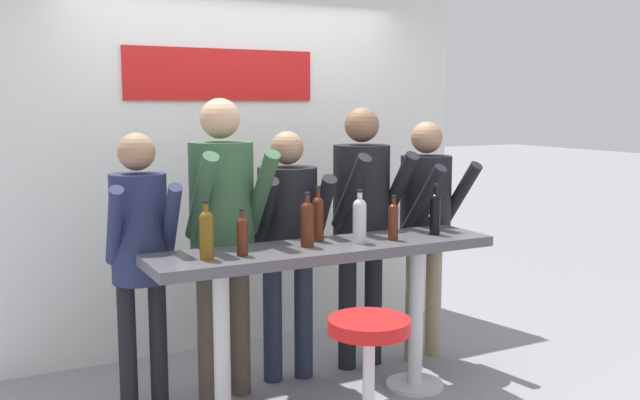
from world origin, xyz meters
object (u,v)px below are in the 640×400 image
object	(u,v)px
person_center_right	(426,214)
wine_glass_0	(434,210)
wine_bottle_6	(435,212)
wine_bottle_1	(206,232)
tasting_table	(326,276)
person_center_left	(288,229)
wine_bottle_2	(393,220)
wine_bottle_4	(360,218)
wine_bottle_3	(242,234)
person_far_left	(140,241)
bar_stool	(369,366)
wine_bottle_0	(318,216)
person_left	(222,216)
person_center	(362,209)
wine_bottle_5	(307,222)

from	to	relation	value
person_center_right	wine_glass_0	bearing A→B (deg)	-125.26
wine_bottle_6	person_center_right	bearing A→B (deg)	59.89
person_center_right	wine_bottle_1	distance (m)	1.78
tasting_table	person_center_left	world-z (taller)	person_center_left
tasting_table	wine_bottle_2	xyz separation A→B (m)	(0.42, -0.06, 0.31)
person_center_left	wine_bottle_4	xyz separation A→B (m)	(0.21, -0.52, 0.13)
wine_bottle_3	wine_bottle_4	size ratio (longest dim) A/B	0.81
wine_bottle_6	person_far_left	bearing A→B (deg)	165.74
tasting_table	wine_bottle_6	distance (m)	0.81
bar_stool	wine_bottle_4	xyz separation A→B (m)	(0.31, 0.61, 0.63)
wine_bottle_2	wine_bottle_0	bearing A→B (deg)	157.31
wine_bottle_6	person_left	bearing A→B (deg)	160.92
wine_bottle_2	wine_glass_0	bearing A→B (deg)	21.49
person_center	wine_bottle_5	size ratio (longest dim) A/B	5.62
wine_bottle_0	person_center	bearing A→B (deg)	34.49
tasting_table	wine_bottle_4	bearing A→B (deg)	-10.82
wine_bottle_0	wine_bottle_3	bearing A→B (deg)	-162.72
person_center	person_center_right	size ratio (longest dim) A/B	1.06
person_center_right	person_center_left	bearing A→B (deg)	167.63
wine_bottle_4	wine_bottle_3	bearing A→B (deg)	-178.86
person_left	wine_bottle_2	xyz separation A→B (m)	(0.90, -0.45, -0.03)
wine_bottle_3	wine_bottle_6	world-z (taller)	wine_bottle_6
wine_bottle_0	wine_bottle_1	world-z (taller)	wine_bottle_0
person_center_right	wine_bottle_2	world-z (taller)	person_center_right
tasting_table	wine_bottle_0	world-z (taller)	wine_bottle_0
person_far_left	tasting_table	bearing A→B (deg)	-18.01
bar_stool	wine_bottle_0	bearing A→B (deg)	81.38
wine_bottle_0	wine_bottle_6	bearing A→B (deg)	-11.21
wine_bottle_4	wine_bottle_5	bearing A→B (deg)	173.27
wine_bottle_0	wine_bottle_1	bearing A→B (deg)	-167.13
person_center	wine_bottle_1	xyz separation A→B (m)	(-1.25, -0.52, 0.03)
wine_glass_0	wine_bottle_5	bearing A→B (deg)	-173.49
wine_bottle_2	wine_bottle_5	xyz separation A→B (m)	(-0.54, 0.06, 0.02)
wine_bottle_6	wine_glass_0	world-z (taller)	wine_bottle_6
wine_bottle_2	wine_bottle_6	world-z (taller)	wine_bottle_6
person_far_left	wine_bottle_3	distance (m)	0.63
person_center_right	wine_bottle_5	size ratio (longest dim) A/B	5.31
tasting_table	wine_bottle_3	xyz separation A→B (m)	(-0.53, -0.05, 0.30)
bar_stool	wine_bottle_2	world-z (taller)	wine_bottle_2
person_far_left	wine_bottle_5	distance (m)	0.94
tasting_table	wine_bottle_6	bearing A→B (deg)	-2.33
bar_stool	wine_bottle_1	bearing A→B (deg)	136.11
wine_bottle_5	wine_bottle_6	distance (m)	0.86
tasting_table	person_left	size ratio (longest dim) A/B	1.14
tasting_table	person_center_right	size ratio (longest dim) A/B	1.25
tasting_table	wine_bottle_4	xyz separation A→B (m)	(0.20, -0.04, 0.33)
tasting_table	wine_bottle_2	world-z (taller)	wine_bottle_2
person_left	wine_glass_0	distance (m)	1.35
person_left	wine_bottle_1	world-z (taller)	person_left
wine_bottle_0	wine_bottle_5	bearing A→B (deg)	-137.94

